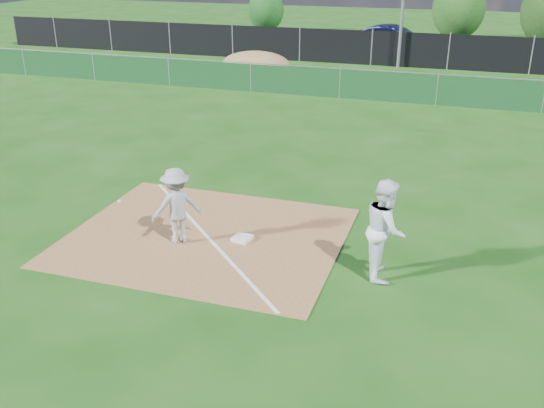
# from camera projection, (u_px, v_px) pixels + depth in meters

# --- Properties ---
(ground) EXTENTS (90.00, 90.00, 0.00)m
(ground) POSITION_uv_depth(u_px,v_px,m) (309.00, 129.00, 21.44)
(ground) COLOR #15480F
(ground) RESTS_ON ground
(infield_dirt) EXTENTS (6.00, 5.00, 0.02)m
(infield_dirt) POSITION_uv_depth(u_px,v_px,m) (206.00, 236.00, 13.57)
(infield_dirt) COLOR olive
(infield_dirt) RESTS_ON ground
(foul_line) EXTENTS (5.01, 5.01, 0.01)m
(foul_line) POSITION_uv_depth(u_px,v_px,m) (206.00, 235.00, 13.56)
(foul_line) COLOR white
(foul_line) RESTS_ON infield_dirt
(green_fence) EXTENTS (44.00, 0.05, 1.20)m
(green_fence) POSITION_uv_depth(u_px,v_px,m) (340.00, 84.00, 25.57)
(green_fence) COLOR #103A1A
(green_fence) RESTS_ON ground
(dirt_mound) EXTENTS (3.38, 2.60, 1.17)m
(dirt_mound) POSITION_uv_depth(u_px,v_px,m) (256.00, 63.00, 30.05)
(dirt_mound) COLOR olive
(dirt_mound) RESTS_ON ground
(black_fence) EXTENTS (46.00, 0.04, 1.80)m
(black_fence) POSITION_uv_depth(u_px,v_px,m) (372.00, 48.00, 32.44)
(black_fence) COLOR black
(black_fence) RESTS_ON ground
(parking_lot) EXTENTS (46.00, 9.00, 0.01)m
(parking_lot) POSITION_uv_depth(u_px,v_px,m) (384.00, 51.00, 37.16)
(parking_lot) COLOR black
(parking_lot) RESTS_ON ground
(first_base) EXTENTS (0.45, 0.45, 0.08)m
(first_base) POSITION_uv_depth(u_px,v_px,m) (242.00, 238.00, 13.36)
(first_base) COLOR white
(first_base) RESTS_ON infield_dirt
(play_at_first) EXTENTS (1.87, 1.19, 1.70)m
(play_at_first) POSITION_uv_depth(u_px,v_px,m) (177.00, 206.00, 12.97)
(play_at_first) COLOR #B0B1B3
(play_at_first) RESTS_ON infield_dirt
(runner) EXTENTS (0.95, 1.12, 2.01)m
(runner) POSITION_uv_depth(u_px,v_px,m) (385.00, 229.00, 11.62)
(runner) COLOR white
(runner) RESTS_ON ground
(car_left) EXTENTS (4.22, 2.58, 1.34)m
(car_left) POSITION_uv_depth(u_px,v_px,m) (280.00, 37.00, 37.71)
(car_left) COLOR #B9BDC2
(car_left) RESTS_ON parking_lot
(car_mid) EXTENTS (5.02, 2.36, 1.59)m
(car_mid) POSITION_uv_depth(u_px,v_px,m) (393.00, 40.00, 36.01)
(car_mid) COLOR black
(car_mid) RESTS_ON parking_lot
(car_right) EXTENTS (4.61, 2.99, 1.24)m
(car_right) POSITION_uv_depth(u_px,v_px,m) (484.00, 49.00, 34.01)
(car_right) COLOR black
(car_right) RESTS_ON parking_lot
(tree_left) EXTENTS (2.59, 2.59, 3.08)m
(tree_left) POSITION_uv_depth(u_px,v_px,m) (266.00, 10.00, 44.19)
(tree_left) COLOR #382316
(tree_left) RESTS_ON ground
(tree_mid) EXTENTS (3.43, 3.43, 4.07)m
(tree_mid) POSITION_uv_depth(u_px,v_px,m) (459.00, 9.00, 40.04)
(tree_mid) COLOR #382316
(tree_mid) RESTS_ON ground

